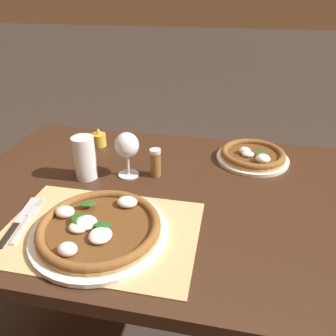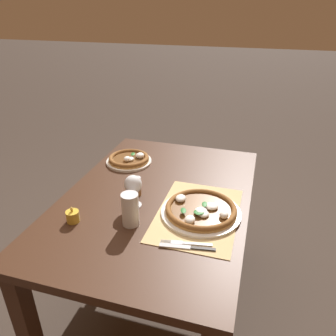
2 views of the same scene
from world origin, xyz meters
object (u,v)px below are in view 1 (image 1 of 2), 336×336
object	(u,v)px
wine_glass	(127,147)
knife	(19,221)
fork	(28,219)
pint_glass	(85,159)
pizza_far	(253,156)
votive_candle	(99,140)
pizza_near	(99,228)
pepper_shaker	(155,163)

from	to	relation	value
wine_glass	knife	bearing A→B (deg)	-125.59
wine_glass	fork	world-z (taller)	wine_glass
pint_glass	fork	world-z (taller)	pint_glass
pint_glass	knife	world-z (taller)	pint_glass
pizza_far	votive_candle	xyz separation A→B (m)	(-0.60, 0.01, 0.00)
pizza_far	votive_candle	bearing A→B (deg)	179.12
votive_candle	pizza_near	bearing A→B (deg)	-68.22
pizza_far	knife	bearing A→B (deg)	-141.73
fork	votive_candle	size ratio (longest dim) A/B	2.78
votive_candle	knife	bearing A→B (deg)	-93.43
wine_glass	votive_candle	distance (m)	0.29
pizza_near	knife	world-z (taller)	pizza_near
wine_glass	knife	xyz separation A→B (m)	(-0.22, -0.30, -0.10)
wine_glass	fork	xyz separation A→B (m)	(-0.19, -0.29, -0.10)
knife	votive_candle	world-z (taller)	votive_candle
pizza_far	votive_candle	world-z (taller)	votive_candle
pizza_near	fork	xyz separation A→B (m)	(-0.21, 0.02, -0.02)
pizza_near	fork	size ratio (longest dim) A/B	1.76
pint_glass	pizza_far	bearing A→B (deg)	23.18
pizza_near	pepper_shaker	size ratio (longest dim) A/B	3.63
votive_candle	fork	bearing A→B (deg)	-91.03
pizza_far	pizza_near	bearing A→B (deg)	-128.21
pizza_near	pepper_shaker	world-z (taller)	pepper_shaker
knife	votive_candle	distance (m)	0.51
pizza_far	pint_glass	distance (m)	0.60
knife	votive_candle	bearing A→B (deg)	86.57
pizza_far	pepper_shaker	world-z (taller)	pepper_shaker
wine_glass	pizza_near	bearing A→B (deg)	-86.57
wine_glass	pepper_shaker	xyz separation A→B (m)	(0.09, 0.02, -0.06)
pizza_near	votive_candle	world-z (taller)	votive_candle
knife	wine_glass	bearing A→B (deg)	54.41
pizza_near	wine_glass	size ratio (longest dim) A/B	2.27
knife	fork	bearing A→B (deg)	27.03
pint_glass	votive_candle	world-z (taller)	pint_glass
wine_glass	pint_glass	distance (m)	0.14
wine_glass	knife	size ratio (longest dim) A/B	0.72
fork	pepper_shaker	size ratio (longest dim) A/B	2.06
pizza_far	fork	world-z (taller)	pizza_far
pint_glass	pepper_shaker	bearing A→B (deg)	14.25
pizza_near	pepper_shaker	xyz separation A→B (m)	(0.07, 0.32, 0.03)
pizza_far	pint_glass	xyz separation A→B (m)	(-0.55, -0.23, 0.05)
pizza_near	knife	bearing A→B (deg)	178.73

